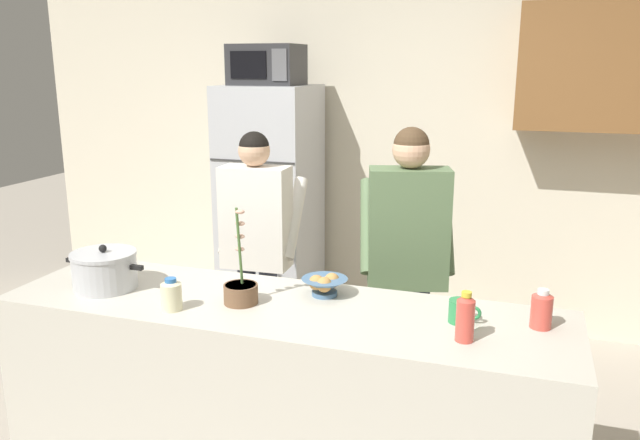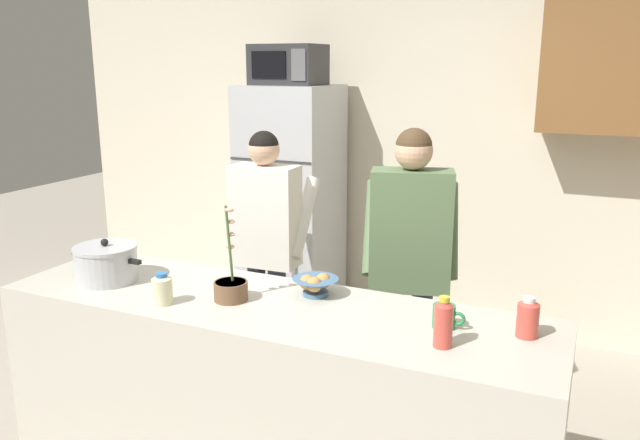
{
  "view_description": "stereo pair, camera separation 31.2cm",
  "coord_description": "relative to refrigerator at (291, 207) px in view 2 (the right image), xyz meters",
  "views": [
    {
      "loc": [
        0.97,
        -2.38,
        1.94
      ],
      "look_at": [
        0.0,
        0.55,
        1.17
      ],
      "focal_mm": 35.42,
      "sensor_mm": 36.0,
      "label": 1
    },
    {
      "loc": [
        1.26,
        -2.27,
        1.94
      ],
      "look_at": [
        0.0,
        0.55,
        1.17
      ],
      "focal_mm": 35.42,
      "sensor_mm": 36.0,
      "label": 2
    }
  ],
  "objects": [
    {
      "name": "back_wall_unit",
      "position": [
        1.1,
        0.41,
        0.51
      ],
      "size": [
        6.0,
        0.48,
        2.6
      ],
      "color": "beige",
      "rests_on": "ground"
    },
    {
      "name": "kitchen_island",
      "position": [
        0.82,
        -1.85,
        -0.43
      ],
      "size": [
        2.49,
        0.68,
        0.92
      ],
      "primitive_type": "cube",
      "color": "beige",
      "rests_on": "ground"
    },
    {
      "name": "refrigerator",
      "position": [
        0.0,
        0.0,
        0.0
      ],
      "size": [
        0.64,
        0.68,
        1.79
      ],
      "color": "#B7BABF",
      "rests_on": "ground"
    },
    {
      "name": "microwave",
      "position": [
        0.0,
        -0.02,
        1.03
      ],
      "size": [
        0.48,
        0.37,
        0.28
      ],
      "color": "#2D2D30",
      "rests_on": "refrigerator"
    },
    {
      "name": "person_near_pot",
      "position": [
        0.3,
        -0.93,
        0.07
      ],
      "size": [
        0.49,
        0.42,
        1.56
      ],
      "color": "#33384C",
      "rests_on": "ground"
    },
    {
      "name": "person_by_sink",
      "position": [
        1.23,
        -1.07,
        0.12
      ],
      "size": [
        0.58,
        0.51,
        1.63
      ],
      "color": "#33384C",
      "rests_on": "ground"
    },
    {
      "name": "cooking_pot",
      "position": [
        -0.03,
        -1.91,
        0.11
      ],
      "size": [
        0.41,
        0.3,
        0.21
      ],
      "color": "silver",
      "rests_on": "kitchen_island"
    },
    {
      "name": "coffee_mug",
      "position": [
        1.58,
        -1.79,
        0.07
      ],
      "size": [
        0.13,
        0.09,
        0.1
      ],
      "color": "#2D8C4C",
      "rests_on": "kitchen_island"
    },
    {
      "name": "bread_bowl",
      "position": [
        0.97,
        -1.68,
        0.08
      ],
      "size": [
        0.21,
        0.21,
        0.1
      ],
      "color": "#4C7299",
      "rests_on": "kitchen_island"
    },
    {
      "name": "bottle_near_edge",
      "position": [
        1.61,
        -1.97,
        0.12
      ],
      "size": [
        0.07,
        0.07,
        0.2
      ],
      "color": "#D84C3F",
      "rests_on": "kitchen_island"
    },
    {
      "name": "bottle_mid_counter",
      "position": [
        1.89,
        -1.75,
        0.11
      ],
      "size": [
        0.08,
        0.08,
        0.16
      ],
      "color": "#D84C3F",
      "rests_on": "kitchen_island"
    },
    {
      "name": "bottle_far_corner",
      "position": [
        0.4,
        -2.04,
        0.1
      ],
      "size": [
        0.09,
        0.09,
        0.14
      ],
      "color": "beige",
      "rests_on": "kitchen_island"
    },
    {
      "name": "potted_orchid",
      "position": [
        0.65,
        -1.88,
        0.09
      ],
      "size": [
        0.15,
        0.15,
        0.43
      ],
      "color": "brown",
      "rests_on": "kitchen_island"
    }
  ]
}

